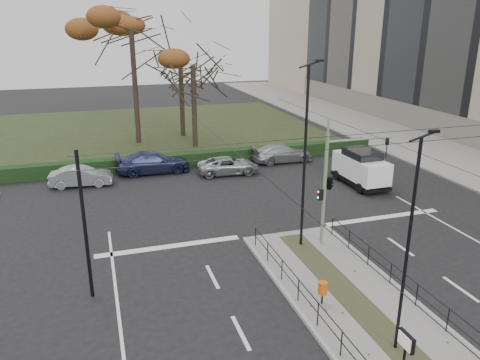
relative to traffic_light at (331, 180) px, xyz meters
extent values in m
plane|color=black|center=(-1.40, -3.27, -3.33)|extent=(140.00, 140.00, 0.00)
cube|color=slate|center=(-1.40, -5.77, -3.26)|extent=(4.40, 15.00, 0.14)
cube|color=slate|center=(16.60, 18.73, -3.26)|extent=(8.00, 90.00, 0.14)
cube|color=black|center=(-7.40, 28.73, -3.28)|extent=(38.00, 26.00, 0.10)
cube|color=black|center=(-7.40, 15.33, -2.83)|extent=(38.00, 1.00, 1.00)
cube|color=tan|center=(26.60, 20.73, 5.67)|extent=(12.00, 52.00, 18.00)
cube|color=black|center=(20.55, 20.73, 6.57)|extent=(0.10, 50.96, 14.76)
cylinder|color=black|center=(-3.45, 0.73, -2.74)|extent=(0.04, 0.04, 0.90)
cylinder|color=black|center=(0.65, 0.73, -2.74)|extent=(0.04, 0.04, 0.90)
cylinder|color=black|center=(-3.45, -5.87, -2.29)|extent=(0.04, 13.20, 0.04)
cylinder|color=black|center=(0.65, -5.87, -2.29)|extent=(0.04, 13.20, 0.04)
cylinder|color=black|center=(-11.00, -1.27, -0.33)|extent=(0.14, 0.14, 6.00)
cylinder|color=black|center=(-1.40, -2.27, 2.17)|extent=(20.00, 0.02, 0.02)
cylinder|color=black|center=(-1.40, -0.27, 2.17)|extent=(20.00, 0.02, 0.02)
cylinder|color=black|center=(-4.90, -5.27, 1.97)|extent=(0.02, 34.00, 0.02)
cylinder|color=black|center=(2.10, -5.27, 1.97)|extent=(0.02, 34.00, 0.02)
cylinder|color=gray|center=(-0.32, 0.00, -0.45)|extent=(0.17, 0.17, 5.47)
cylinder|color=gray|center=(1.37, 0.00, 1.87)|extent=(3.37, 0.11, 0.11)
imported|color=black|center=(2.84, 0.00, 1.34)|extent=(0.20, 0.22, 0.95)
imported|color=black|center=(-0.09, 0.00, -0.03)|extent=(0.99, 2.13, 0.84)
cube|color=black|center=(-0.51, 0.00, -0.66)|extent=(0.23, 0.17, 0.53)
sphere|color=#FF0C0C|center=(-0.61, 0.00, -0.50)|extent=(0.12, 0.12, 0.12)
sphere|color=#0CE533|center=(-0.61, 0.00, -0.79)|extent=(0.12, 0.12, 0.12)
cylinder|color=black|center=(-2.67, -4.68, -2.96)|extent=(0.07, 0.07, 0.45)
cylinder|color=#C9520B|center=(-2.67, -4.68, -2.52)|extent=(0.36, 0.36, 0.49)
cube|color=black|center=(-2.90, -9.79, -1.10)|extent=(0.11, 0.61, 0.46)
cube|color=white|center=(-2.97, -9.79, -1.10)|extent=(0.02, 0.53, 0.39)
cylinder|color=black|center=(-1.55, -7.72, 0.36)|extent=(0.11, 0.11, 7.10)
cube|color=black|center=(-1.15, -7.72, 4.04)|extent=(0.31, 0.12, 0.09)
cylinder|color=black|center=(-1.33, 0.16, 1.05)|extent=(0.13, 0.13, 8.47)
cube|color=black|center=(-0.85, 0.16, 5.44)|extent=(0.37, 0.15, 0.11)
imported|color=#929599|center=(-11.46, 12.83, -2.66)|extent=(4.14, 1.79, 1.32)
imported|color=#1F2449|center=(-6.52, 14.35, -2.56)|extent=(5.27, 2.17, 1.53)
imported|color=#929599|center=(-1.40, 12.47, -2.72)|extent=(4.52, 2.35, 1.22)
cube|color=white|center=(6.30, 7.43, -2.11)|extent=(1.93, 4.42, 1.42)
cube|color=black|center=(6.30, 7.43, -1.26)|extent=(1.74, 2.45, 0.66)
cube|color=black|center=(6.30, 7.43, -3.03)|extent=(1.96, 4.51, 0.18)
cylinder|color=black|center=(7.25, 6.00, -3.00)|extent=(0.23, 0.66, 0.66)
cylinder|color=black|center=(5.40, 5.96, -3.00)|extent=(0.23, 0.66, 0.66)
cylinder|color=black|center=(7.20, 8.89, -3.00)|extent=(0.23, 0.66, 0.66)
cylinder|color=black|center=(5.35, 8.86, -3.00)|extent=(0.23, 0.66, 0.66)
cylinder|color=black|center=(-6.60, 23.49, 1.68)|extent=(0.44, 0.44, 9.81)
ellipsoid|color=#5C3415|center=(-6.60, 23.49, 6.58)|extent=(10.29, 10.29, 6.16)
cylinder|color=black|center=(-2.25, 25.09, 0.19)|extent=(0.44, 0.44, 6.82)
cylinder|color=black|center=(-2.07, 20.47, 0.23)|extent=(0.44, 0.44, 6.91)
imported|color=#929599|center=(3.47, 14.14, -2.64)|extent=(4.78, 1.99, 1.38)
camera|label=1|loc=(-10.28, -18.41, 6.93)|focal=35.00mm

